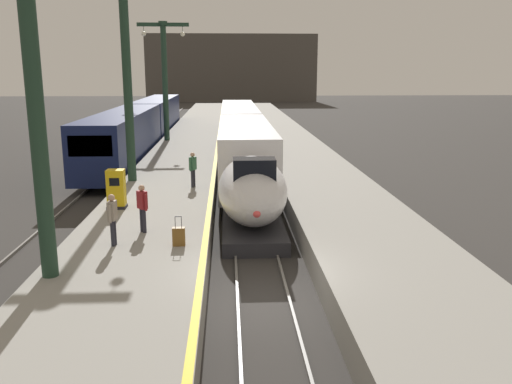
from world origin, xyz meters
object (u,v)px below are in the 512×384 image
station_column_near (33,54)px  passenger_near_edge (112,216)px  highspeed_train_main (242,140)px  ticket_machine_yellow (116,190)px  station_column_mid (126,59)px  station_column_far (165,70)px  regional_train_adjacent (144,124)px  rolling_suitcase (179,236)px  passenger_mid_platform (193,167)px  passenger_far_waiting (142,205)px

station_column_near → passenger_near_edge: station_column_near is taller
highspeed_train_main → ticket_machine_yellow: 15.92m
station_column_mid → station_column_far: bearing=90.0°
regional_train_adjacent → station_column_near: size_ratio=3.76×
ticket_machine_yellow → station_column_far: bearing=90.9°
rolling_suitcase → ticket_machine_yellow: ticket_machine_yellow is taller
station_column_near → station_column_far: size_ratio=1.06×
regional_train_adjacent → ticket_machine_yellow: bearing=-84.1°
regional_train_adjacent → station_column_far: 5.53m
regional_train_adjacent → station_column_mid: station_column_mid is taller
passenger_near_edge → passenger_mid_platform: bearing=77.1°
regional_train_adjacent → ticket_machine_yellow: 24.63m
ticket_machine_yellow → passenger_mid_platform: bearing=53.9°
passenger_far_waiting → station_column_near: bearing=-115.2°
regional_train_adjacent → station_column_far: bearing=-47.6°
regional_train_adjacent → station_column_mid: (2.20, -18.81, 5.00)m
highspeed_train_main → regional_train_adjacent: (-8.10, 9.58, 0.20)m
ticket_machine_yellow → station_column_near: bearing=-92.3°
station_column_mid → passenger_mid_platform: (3.22, -1.75, -5.09)m
station_column_far → rolling_suitcase: (3.31, -27.10, -5.24)m
passenger_mid_platform → regional_train_adjacent: bearing=104.8°
highspeed_train_main → station_column_mid: station_column_mid is taller
highspeed_train_main → passenger_far_waiting: 18.80m
passenger_far_waiting → rolling_suitcase: bearing=-48.6°
station_column_near → rolling_suitcase: size_ratio=9.92×
passenger_near_edge → passenger_far_waiting: size_ratio=1.00×
rolling_suitcase → passenger_mid_platform: bearing=90.5°
station_column_near → regional_train_adjacent: bearing=94.0°
regional_train_adjacent → rolling_suitcase: regional_train_adjacent is taller
station_column_far → passenger_far_waiting: (1.94, -25.55, -4.56)m
passenger_near_edge → passenger_far_waiting: 1.60m
station_column_mid → rolling_suitcase: size_ratio=10.41×
highspeed_train_main → rolling_suitcase: bearing=-97.4°
highspeed_train_main → station_column_far: station_column_far is taller
passenger_mid_platform → station_column_mid: bearing=151.4°
passenger_far_waiting → ticket_machine_yellow: (-1.59, 3.46, -0.25)m
passenger_mid_platform → passenger_far_waiting: bearing=-99.9°
highspeed_train_main → passenger_far_waiting: (-3.96, -18.38, 0.11)m
passenger_near_edge → station_column_near: bearing=-114.1°
highspeed_train_main → station_column_near: station_column_near is taller
passenger_far_waiting → rolling_suitcase: size_ratio=1.72×
station_column_near → passenger_near_edge: (1.16, 2.58, -4.94)m
passenger_mid_platform → passenger_near_edge: bearing=-102.9°
rolling_suitcase → ticket_machine_yellow: (-2.96, 5.01, 0.44)m
station_column_far → station_column_near: bearing=-89.9°
highspeed_train_main → regional_train_adjacent: bearing=130.2°
passenger_near_edge → ticket_machine_yellow: (-0.86, 4.88, -0.25)m
regional_train_adjacent → rolling_suitcase: size_ratio=37.27×
station_column_near → passenger_mid_platform: (3.17, 11.40, -4.94)m
ticket_machine_yellow → highspeed_train_main: bearing=69.6°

